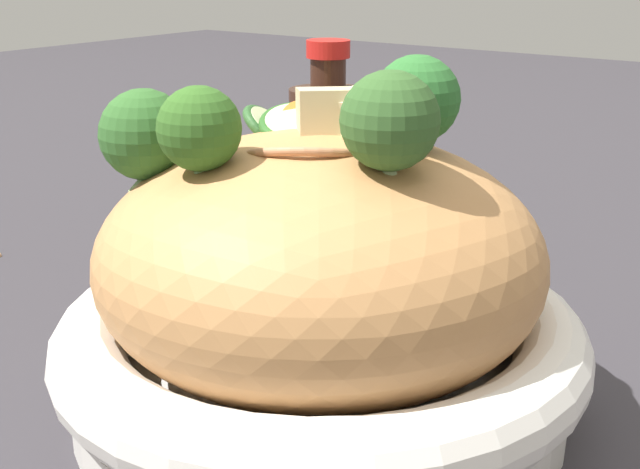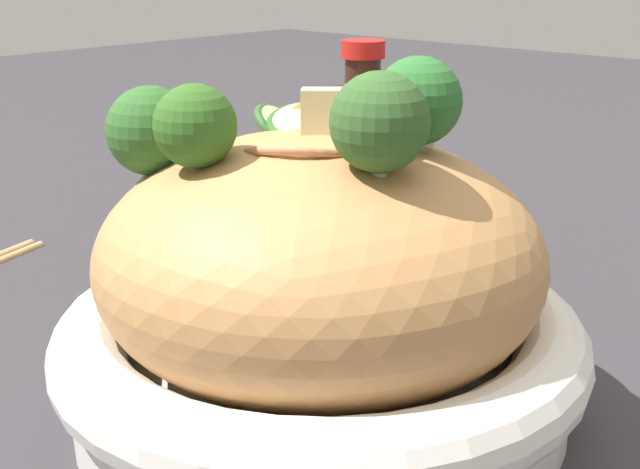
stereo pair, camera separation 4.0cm
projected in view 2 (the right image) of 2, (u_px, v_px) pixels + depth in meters
name	position (u px, v px, depth m)	size (l,w,h in m)	color
ground_plane	(320.00, 408.00, 0.43)	(3.00, 3.00, 0.00)	#312E33
serving_bowl	(320.00, 354.00, 0.43)	(0.26, 0.26, 0.06)	white
noodle_heap	(320.00, 258.00, 0.41)	(0.21, 0.21, 0.12)	tan
broccoli_florets	(285.00, 123.00, 0.38)	(0.13, 0.17, 0.07)	#95B26F
carrot_coins	(347.00, 130.00, 0.41)	(0.05, 0.10, 0.02)	orange
zucchini_slices	(328.00, 126.00, 0.43)	(0.08, 0.10, 0.04)	beige
chicken_chunks	(360.00, 121.00, 0.40)	(0.05, 0.06, 0.03)	beige
soy_sauce_bottle	(361.00, 166.00, 0.64)	(0.06, 0.06, 0.16)	#381E14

